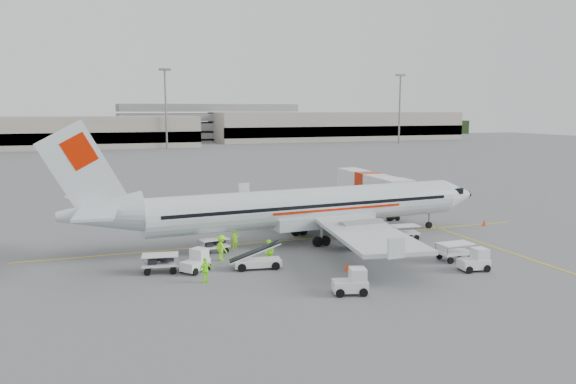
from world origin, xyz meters
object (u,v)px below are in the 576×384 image
at_px(tug_fore, 474,260).
at_px(tug_aft, 195,261).
at_px(aircraft, 310,182).
at_px(belt_loader, 257,252).
at_px(jet_bridge, 368,192).
at_px(tug_mid, 350,281).

relative_size(tug_fore, tug_aft, 1.01).
bearing_deg(aircraft, belt_loader, -139.01).
relative_size(aircraft, tug_aft, 18.39).
bearing_deg(jet_bridge, tug_fore, -97.49).
bearing_deg(belt_loader, tug_mid, -54.76).
bearing_deg(tug_mid, belt_loader, 131.22).
xyz_separation_m(tug_mid, tug_aft, (-7.82, 7.71, -0.03)).
height_order(jet_bridge, tug_aft, jet_bridge).
bearing_deg(tug_mid, tug_fore, 23.17).
relative_size(aircraft, belt_loader, 8.45).
distance_m(aircraft, tug_aft, 12.91).
distance_m(jet_bridge, tug_mid, 28.27).
height_order(belt_loader, tug_mid, belt_loader).
height_order(jet_bridge, belt_loader, jet_bridge).
bearing_deg(tug_mid, tug_aft, 149.58).
bearing_deg(tug_fore, tug_mid, -165.96).
xyz_separation_m(jet_bridge, tug_mid, (-14.04, -24.51, -1.31)).
relative_size(tug_mid, tug_aft, 1.03).
bearing_deg(tug_aft, tug_mid, -84.37).
relative_size(aircraft, tug_fore, 18.22).
distance_m(tug_fore, tug_mid, 10.20).
height_order(tug_mid, tug_aft, tug_mid).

